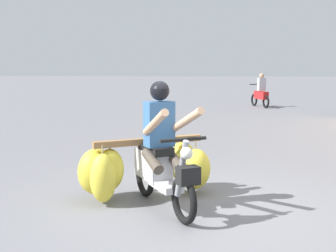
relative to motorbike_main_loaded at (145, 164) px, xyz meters
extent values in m
plane|color=slate|center=(0.89, -0.49, -0.48)|extent=(120.00, 120.00, 0.00)
torus|color=black|center=(0.54, -0.85, -0.20)|extent=(0.33, 0.53, 0.56)
torus|color=black|center=(-0.03, 0.21, -0.20)|extent=(0.33, 0.53, 0.56)
cube|color=silver|center=(0.30, -0.41, -0.16)|extent=(0.48, 0.61, 0.08)
cube|color=silver|center=(0.11, -0.05, 0.02)|extent=(0.55, 0.70, 0.36)
cube|color=black|center=(0.15, -0.12, 0.24)|extent=(0.51, 0.65, 0.10)
cylinder|color=gray|center=(0.51, -0.79, 0.14)|extent=(0.20, 0.28, 0.69)
cylinder|color=black|center=(0.53, -0.83, 0.48)|extent=(0.51, 0.30, 0.04)
sphere|color=silver|center=(0.57, -0.90, 0.34)|extent=(0.14, 0.14, 0.14)
cube|color=black|center=(0.59, -0.94, 0.10)|extent=(0.29, 0.25, 0.20)
cube|color=silver|center=(0.54, -0.85, 0.10)|extent=(0.22, 0.29, 0.04)
cube|color=olive|center=(0.04, 0.08, 0.30)|extent=(1.37, 0.80, 0.08)
cube|color=olive|center=(-0.04, 0.24, 0.27)|extent=(1.23, 0.71, 0.06)
ellipsoid|color=yellow|center=(0.50, 0.35, -0.08)|extent=(0.53, 0.52, 0.49)
cylinder|color=#998459|center=(0.50, 0.35, 0.22)|extent=(0.02, 0.02, 0.17)
ellipsoid|color=gold|center=(-0.62, -0.16, -0.07)|extent=(0.61, 0.60, 0.58)
cylinder|color=#998459|center=(-0.62, -0.16, 0.25)|extent=(0.02, 0.02, 0.12)
ellipsoid|color=yellow|center=(-0.64, 0.03, -0.06)|extent=(0.57, 0.54, 0.51)
cylinder|color=#998459|center=(-0.64, 0.03, 0.24)|extent=(0.02, 0.02, 0.14)
ellipsoid|color=gold|center=(0.47, 0.62, -0.09)|extent=(0.51, 0.50, 0.59)
cylinder|color=#998459|center=(0.47, 0.62, 0.24)|extent=(0.02, 0.02, 0.13)
ellipsoid|color=yellow|center=(-0.49, -0.30, -0.12)|extent=(0.44, 0.43, 0.63)
cylinder|color=#998459|center=(-0.49, -0.30, 0.24)|extent=(0.02, 0.02, 0.14)
ellipsoid|color=yellow|center=(0.65, 0.31, -0.12)|extent=(0.59, 0.59, 0.56)
cylinder|color=#998459|center=(0.65, 0.31, 0.22)|extent=(0.02, 0.02, 0.18)
ellipsoid|color=gold|center=(-0.43, -0.15, -0.04)|extent=(0.49, 0.48, 0.54)
cylinder|color=#998459|center=(-0.43, -0.15, 0.25)|extent=(0.02, 0.02, 0.11)
cube|color=#386699|center=(0.21, -0.23, 0.57)|extent=(0.40, 0.35, 0.56)
sphere|color=black|center=(0.22, -0.25, 0.98)|extent=(0.24, 0.24, 0.24)
cylinder|color=tan|center=(0.54, -0.44, 0.63)|extent=(0.46, 0.66, 0.39)
cylinder|color=tan|center=(0.20, -0.62, 0.63)|extent=(0.37, 0.69, 0.39)
cylinder|color=#4C4238|center=(0.39, -0.27, 0.14)|extent=(0.32, 0.45, 0.27)
cylinder|color=#4C4238|center=(0.14, -0.40, 0.14)|extent=(0.32, 0.45, 0.27)
torus|color=black|center=(3.05, 13.80, -0.22)|extent=(0.24, 0.52, 0.52)
torus|color=black|center=(3.40, 12.75, -0.22)|extent=(0.24, 0.52, 0.52)
cube|color=red|center=(3.26, 13.18, 0.02)|extent=(0.51, 0.93, 0.32)
cylinder|color=black|center=(3.07, 13.75, 0.44)|extent=(0.49, 0.19, 0.04)
cube|color=#B2B7C6|center=(3.26, 13.16, 0.47)|extent=(0.35, 0.28, 0.52)
sphere|color=tan|center=(3.26, 13.18, 0.82)|extent=(0.20, 0.20, 0.20)
camera|label=1|loc=(0.70, -5.76, 1.30)|focal=48.51mm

